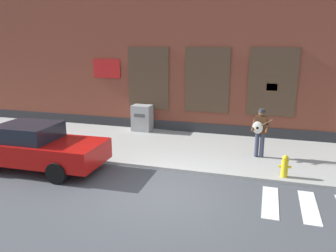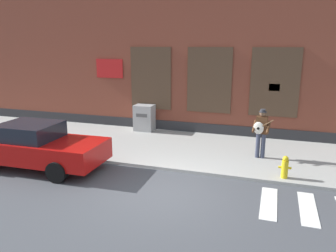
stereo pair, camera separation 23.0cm
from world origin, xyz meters
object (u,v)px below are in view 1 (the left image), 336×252
object	(u,v)px
red_car	(35,147)
busker	(260,130)
fire_hydrant	(285,166)
utility_box	(142,118)

from	to	relation	value
red_car	busker	distance (m)	7.75
fire_hydrant	red_car	bearing A→B (deg)	-169.82
red_car	fire_hydrant	size ratio (longest dim) A/B	6.64
red_car	utility_box	distance (m)	5.65
red_car	utility_box	xyz separation A→B (m)	(1.71, 5.39, -0.06)
busker	red_car	bearing A→B (deg)	-156.51
red_car	utility_box	bearing A→B (deg)	72.42
busker	fire_hydrant	size ratio (longest dim) A/B	2.53
busker	fire_hydrant	distance (m)	1.97
busker	fire_hydrant	xyz separation A→B (m)	(0.82, -1.66, -0.67)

